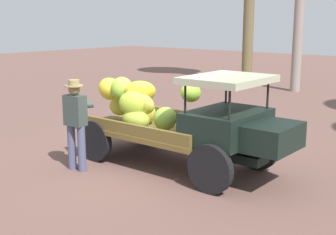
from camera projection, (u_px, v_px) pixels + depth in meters
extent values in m
plane|color=brown|center=(148.00, 162.00, 9.25)|extent=(60.00, 60.00, 0.00)
cube|color=black|center=(172.00, 142.00, 8.97)|extent=(4.01, 0.49, 0.16)
cylinder|color=black|center=(258.00, 148.00, 8.69)|extent=(0.84, 0.15, 0.83)
cylinder|color=black|center=(210.00, 169.00, 7.48)|extent=(0.84, 0.15, 0.83)
cylinder|color=black|center=(148.00, 127.00, 10.43)|extent=(0.84, 0.15, 0.83)
cylinder|color=black|center=(95.00, 141.00, 9.22)|extent=(0.84, 0.15, 0.83)
cube|color=brown|center=(155.00, 129.00, 9.22)|extent=(3.02, 1.76, 0.10)
cube|color=brown|center=(179.00, 115.00, 9.79)|extent=(3.00, 0.12, 0.22)
cube|color=brown|center=(127.00, 129.00, 8.58)|extent=(3.00, 0.12, 0.22)
cube|color=black|center=(227.00, 126.00, 8.09)|extent=(1.12, 1.53, 0.55)
cube|color=black|center=(273.00, 137.00, 7.55)|extent=(0.71, 1.07, 0.44)
cylinder|color=black|center=(268.00, 93.00, 8.19)|extent=(0.04, 0.04, 0.55)
cylinder|color=black|center=(229.00, 103.00, 7.22)|extent=(0.04, 0.04, 0.55)
cylinder|color=black|center=(226.00, 89.00, 8.74)|extent=(0.04, 0.04, 0.55)
cylinder|color=black|center=(185.00, 97.00, 7.76)|extent=(0.04, 0.04, 0.55)
cube|color=#ADB091|center=(228.00, 80.00, 7.92)|extent=(1.24, 1.54, 0.12)
ellipsoid|color=#87B835|center=(191.00, 93.00, 9.26)|extent=(0.65, 0.65, 0.44)
ellipsoid|color=#ACC23D|center=(136.00, 120.00, 8.87)|extent=(0.64, 0.61, 0.51)
ellipsoid|color=yellow|center=(110.00, 89.00, 9.50)|extent=(0.56, 0.62, 0.61)
ellipsoid|color=#89B23B|center=(165.00, 119.00, 8.66)|extent=(0.49, 0.57, 0.58)
ellipsoid|color=#92C13A|center=(122.00, 89.00, 9.30)|extent=(0.68, 0.69, 0.56)
ellipsoid|color=yellow|center=(140.00, 92.00, 9.10)|extent=(0.81, 0.80, 0.57)
ellipsoid|color=gold|center=(119.00, 106.00, 9.79)|extent=(0.50, 0.40, 0.43)
ellipsoid|color=gold|center=(146.00, 113.00, 9.46)|extent=(0.64, 0.63, 0.46)
ellipsoid|color=#B2D13B|center=(133.00, 104.00, 8.83)|extent=(0.66, 0.55, 0.49)
ellipsoid|color=gold|center=(142.00, 104.00, 8.92)|extent=(0.65, 0.53, 0.52)
cylinder|color=#4D5475|center=(72.00, 147.00, 8.72)|extent=(0.15, 0.15, 0.88)
cylinder|color=#4D5475|center=(82.00, 149.00, 8.58)|extent=(0.15, 0.15, 0.88)
cube|color=#374340|center=(75.00, 110.00, 8.49)|extent=(0.43, 0.29, 0.57)
cylinder|color=#374340|center=(75.00, 104.00, 8.61)|extent=(0.35, 0.35, 0.10)
cylinder|color=#374340|center=(83.00, 106.00, 8.50)|extent=(0.29, 0.39, 0.10)
sphere|color=olive|center=(74.00, 89.00, 8.41)|extent=(0.22, 0.22, 0.22)
cylinder|color=#978451|center=(74.00, 86.00, 8.40)|extent=(0.34, 0.34, 0.02)
cylinder|color=#978451|center=(74.00, 83.00, 8.39)|extent=(0.20, 0.20, 0.10)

